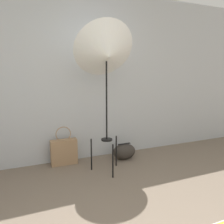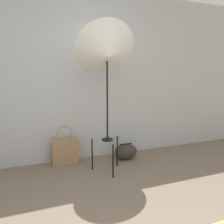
{
  "view_description": "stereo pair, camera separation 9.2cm",
  "coord_description": "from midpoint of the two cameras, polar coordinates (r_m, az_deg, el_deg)",
  "views": [
    {
      "loc": [
        -0.57,
        -0.79,
        1.36
      ],
      "look_at": [
        0.43,
        1.66,
        0.9
      ],
      "focal_mm": 35.0,
      "sensor_mm": 36.0,
      "label": 1
    },
    {
      "loc": [
        -0.49,
        -0.82,
        1.36
      ],
      "look_at": [
        0.43,
        1.66,
        0.9
      ],
      "focal_mm": 35.0,
      "sensor_mm": 36.0,
      "label": 2
    }
  ],
  "objects": [
    {
      "name": "duffel_bag",
      "position": [
        3.58,
        4.35,
        -10.27
      ],
      "size": [
        0.38,
        0.25,
        0.26
      ],
      "color": "#332D28",
      "rests_on": "ground_plane"
    },
    {
      "name": "photo_umbrella",
      "position": [
        2.92,
        -0.37,
        15.02
      ],
      "size": [
        0.82,
        0.64,
        2.04
      ],
      "color": "black",
      "rests_on": "ground_plane"
    },
    {
      "name": "tote_bag",
      "position": [
        3.43,
        -11.29,
        -9.95
      ],
      "size": [
        0.39,
        0.12,
        0.59
      ],
      "color": "#9E7A56",
      "rests_on": "ground_plane"
    },
    {
      "name": "wall_back",
      "position": [
        3.39,
        -11.53,
        8.76
      ],
      "size": [
        8.0,
        0.05,
        2.6
      ],
      "color": "#B7BCC1",
      "rests_on": "ground_plane"
    }
  ]
}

